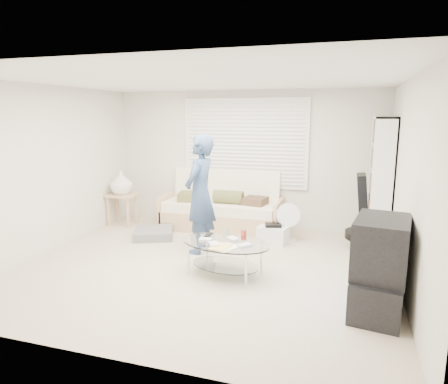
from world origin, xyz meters
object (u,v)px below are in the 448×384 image
(bookshelf, at_px, (380,183))
(tv_unit, at_px, (379,267))
(coffee_table, at_px, (225,248))
(futon_sofa, at_px, (222,210))

(bookshelf, xyz_separation_m, tv_unit, (-0.12, -2.31, -0.52))
(tv_unit, height_order, coffee_table, tv_unit)
(futon_sofa, relative_size, tv_unit, 2.14)
(coffee_table, bearing_deg, tv_unit, -14.02)
(tv_unit, bearing_deg, coffee_table, 165.98)
(bookshelf, relative_size, tv_unit, 2.00)
(tv_unit, relative_size, coffee_table, 0.77)
(futon_sofa, relative_size, coffee_table, 1.64)
(futon_sofa, height_order, coffee_table, futon_sofa)
(bookshelf, distance_m, coffee_table, 2.78)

